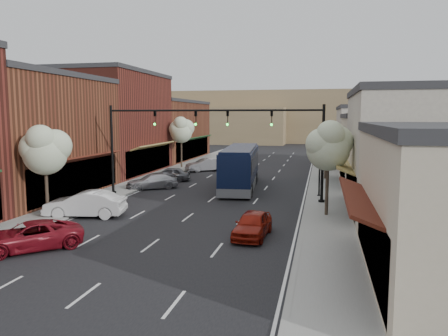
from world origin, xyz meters
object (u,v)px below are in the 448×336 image
Objects in this scene: tree_left_near at (45,149)px; parked_car_c at (152,181)px; signal_mast_right at (289,138)px; red_hatchback at (253,224)px; parked_car_e at (206,165)px; tree_left_far at (181,130)px; parked_car_a at (29,236)px; lamp_post_near at (320,158)px; parked_car_b at (85,204)px; lamp_post_far at (321,144)px; signal_mast_left at (140,137)px; parked_car_d at (169,174)px; tree_right_far at (327,139)px; coach_bus at (240,167)px; tree_right_near at (329,145)px.

parked_car_c is at bearing 79.69° from tree_left_near.
parked_car_c is (-11.78, 3.46, -3.99)m from signal_mast_right.
red_hatchback is 0.88× the size of parked_car_e.
parked_car_a is at bearing -84.53° from tree_left_far.
lamp_post_near is 0.91× the size of parked_car_b.
lamp_post_far is (16.05, 28.06, -1.22)m from tree_left_near.
parked_car_d is (-0.58, 7.96, -3.95)m from signal_mast_left.
red_hatchback is at bearing 21.03° from parked_car_d.
tree_left_far reaches higher than parked_car_a.
coach_bus is (-7.22, -6.45, -2.14)m from tree_right_far.
red_hatchback is 0.80× the size of parked_car_b.
tree_left_far is at bearing -179.09° from parked_car_d.
signal_mast_right is 1.51× the size of tree_right_far.
coach_bus is at bearing 60.77° from parked_car_d.
tree_right_near reaches higher than parked_car_c.
tree_right_near is 1.10× the size of tree_right_far.
parked_car_d is at bearing 82.69° from tree_left_near.
tree_left_far is (-0.00, 26.00, 0.38)m from tree_left_near.
tree_left_far is at bearing -172.70° from lamp_post_far.
signal_mast_left is 14.43m from parked_car_a.
parked_car_e is at bearing 113.97° from coach_bus.
signal_mast_left reaches higher than parked_car_a.
lamp_post_far reaches higher than parked_car_a.
tree_left_near is (-16.60, -20.00, 0.23)m from tree_right_far.
coach_bus is at bearing 155.80° from lamp_post_near.
parked_car_c is (0.04, 10.72, -0.17)m from parked_car_b.
red_hatchback is (-3.79, -21.39, -3.33)m from tree_right_far.
lamp_post_near is at bearing 97.48° from parked_car_a.
tree_left_far is (-16.60, 22.00, 0.15)m from tree_right_near.
signal_mast_right is at bearing 0.00° from signal_mast_left.
red_hatchback is (-3.24, -29.44, -2.34)m from lamp_post_far.
lamp_post_far is (-0.55, 8.06, -0.99)m from tree_right_far.
tree_right_near is 1.22× the size of parked_car_b.
red_hatchback is at bearing 70.34° from parked_car_a.
tree_right_far reaches higher than parked_car_d.
parked_car_d is (2.05, 16.01, -3.55)m from tree_left_near.
tree_right_near is at bearing -58.54° from coach_bus.
parked_car_e is (-10.41, 15.94, -3.89)m from signal_mast_right.
signal_mast_left reaches higher than parked_car_e.
tree_right_near is 1.26× the size of parked_car_a.
tree_right_near reaches higher than parked_car_d.
tree_right_near is at bearing -85.23° from lamp_post_near.
parked_car_c is (-0.54, 3.46, -3.99)m from signal_mast_left.
parked_car_d is at bearing -78.38° from tree_left_far.
parked_car_d reaches higher than parked_car_a.
lamp_post_near is 21.04m from parked_car_a.
parked_car_a is at bearing -1.57° from parked_car_b.
parked_car_b is (-7.33, -12.76, -1.05)m from coach_bus.
tree_right_near is 1.34× the size of lamp_post_near.
parked_car_b is at bearing -148.45° from signal_mast_right.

